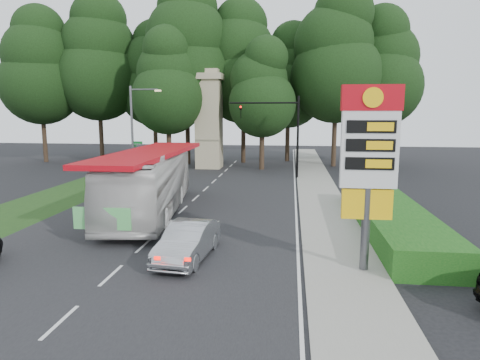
# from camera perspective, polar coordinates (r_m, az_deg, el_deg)

# --- Properties ---
(ground) EXTENTS (120.00, 120.00, 0.00)m
(ground) POSITION_cam_1_polar(r_m,az_deg,el_deg) (16.21, -17.52, -12.76)
(ground) COLOR black
(ground) RESTS_ON ground
(road_surface) EXTENTS (14.00, 80.00, 0.02)m
(road_surface) POSITION_cam_1_polar(r_m,az_deg,el_deg) (27.09, -7.09, -3.49)
(road_surface) COLOR black
(road_surface) RESTS_ON ground
(sidewalk_right) EXTENTS (3.00, 80.00, 0.12)m
(sidewalk_right) POSITION_cam_1_polar(r_m,az_deg,el_deg) (26.39, 11.18, -3.83)
(sidewalk_right) COLOR gray
(sidewalk_right) RESTS_ON ground
(grass_verge_left) EXTENTS (5.00, 50.00, 0.02)m
(grass_verge_left) POSITION_cam_1_polar(r_m,az_deg,el_deg) (35.91, -19.62, -0.81)
(grass_verge_left) COLOR #193814
(grass_verge_left) RESTS_ON ground
(hedge) EXTENTS (3.00, 14.00, 1.20)m
(hedge) POSITION_cam_1_polar(r_m,az_deg,el_deg) (22.86, 19.51, -4.83)
(hedge) COLOR #134913
(hedge) RESTS_ON ground
(gas_station_pylon) EXTENTS (2.10, 0.45, 6.85)m
(gas_station_pylon) POSITION_cam_1_polar(r_m,az_deg,el_deg) (15.95, 16.85, 3.43)
(gas_station_pylon) COLOR #59595E
(gas_station_pylon) RESTS_ON ground
(traffic_signal_mast) EXTENTS (6.10, 0.35, 7.20)m
(traffic_signal_mast) POSITION_cam_1_polar(r_m,az_deg,el_deg) (37.66, 5.72, 7.27)
(traffic_signal_mast) COLOR black
(traffic_signal_mast) RESTS_ON ground
(streetlight_signs) EXTENTS (2.75, 0.98, 8.00)m
(streetlight_signs) POSITION_cam_1_polar(r_m,az_deg,el_deg) (38.11, -13.89, 6.72)
(streetlight_signs) COLOR #59595E
(streetlight_signs) RESTS_ON ground
(monument) EXTENTS (3.00, 3.00, 10.05)m
(monument) POSITION_cam_1_polar(r_m,az_deg,el_deg) (44.45, -4.16, 8.15)
(monument) COLOR tan
(monument) RESTS_ON ground
(tree_far_west) EXTENTS (8.96, 8.96, 17.60)m
(tree_far_west) POSITION_cam_1_polar(r_m,az_deg,el_deg) (54.82, -25.19, 13.37)
(tree_far_west) COLOR #2D2116
(tree_far_west) RESTS_ON ground
(tree_west_mid) EXTENTS (9.80, 9.80, 19.25)m
(tree_west_mid) POSITION_cam_1_polar(r_m,az_deg,el_deg) (53.86, -18.48, 14.92)
(tree_west_mid) COLOR #2D2116
(tree_west_mid) RESTS_ON ground
(tree_west_near) EXTENTS (8.40, 8.40, 16.50)m
(tree_west_near) POSITION_cam_1_polar(r_m,az_deg,el_deg) (53.38, -11.45, 13.46)
(tree_west_near) COLOR #2D2116
(tree_west_near) RESTS_ON ground
(tree_center_left) EXTENTS (10.08, 10.08, 19.80)m
(tree_center_left) POSITION_cam_1_polar(r_m,az_deg,el_deg) (48.39, -7.19, 16.41)
(tree_center_left) COLOR #2D2116
(tree_center_left) RESTS_ON ground
(tree_center_right) EXTENTS (9.24, 9.24, 18.15)m
(tree_center_right) POSITION_cam_1_polar(r_m,az_deg,el_deg) (49.20, 0.46, 15.18)
(tree_center_right) COLOR #2D2116
(tree_center_right) RESTS_ON ground
(tree_east_near) EXTENTS (8.12, 8.12, 15.95)m
(tree_east_near) POSITION_cam_1_polar(r_m,az_deg,el_deg) (50.77, 6.49, 13.43)
(tree_east_near) COLOR #2D2116
(tree_east_near) RESTS_ON ground
(tree_east_mid) EXTENTS (9.52, 9.52, 18.70)m
(tree_east_mid) POSITION_cam_1_polar(r_m,az_deg,el_deg) (47.17, 12.81, 15.62)
(tree_east_mid) COLOR #2D2116
(tree_east_mid) RESTS_ON ground
(tree_far_east) EXTENTS (8.68, 8.68, 17.05)m
(tree_far_east) POSITION_cam_1_polar(r_m,az_deg,el_deg) (49.76, 18.43, 13.88)
(tree_far_east) COLOR #2D2116
(tree_far_east) RESTS_ON ground
(tree_monument_left) EXTENTS (7.28, 7.28, 14.30)m
(tree_monument_left) POSITION_cam_1_polar(r_m,az_deg,el_deg) (44.49, -9.66, 12.65)
(tree_monument_left) COLOR #2D2116
(tree_monument_left) RESTS_ON ground
(tree_monument_right) EXTENTS (6.72, 6.72, 13.20)m
(tree_monument_right) POSITION_cam_1_polar(r_m,az_deg,el_deg) (43.28, 2.99, 11.98)
(tree_monument_right) COLOR #2D2116
(tree_monument_right) RESTS_ON ground
(transit_bus) EXTENTS (4.73, 13.40, 3.65)m
(transit_bus) POSITION_cam_1_polar(r_m,az_deg,el_deg) (25.32, -11.95, -0.33)
(transit_bus) COLOR silver
(transit_bus) RESTS_ON ground
(sedan_silver) EXTENTS (1.99, 4.62, 1.48)m
(sedan_silver) POSITION_cam_1_polar(r_m,az_deg,el_deg) (17.55, -6.95, -8.11)
(sedan_silver) COLOR #A5A7AD
(sedan_silver) RESTS_ON ground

